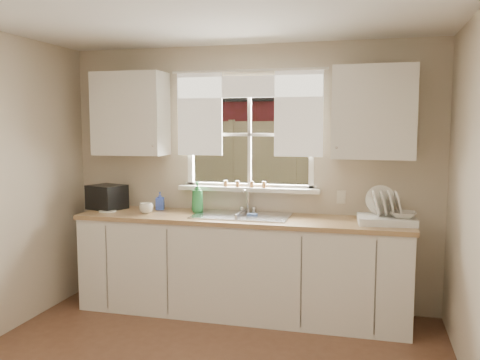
% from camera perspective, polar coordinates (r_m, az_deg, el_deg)
% --- Properties ---
extents(room_walls, '(3.62, 4.02, 2.50)m').
position_cam_1_polar(room_walls, '(2.95, -8.35, -3.73)').
color(room_walls, beige).
rests_on(room_walls, ground).
extents(window, '(1.38, 0.16, 1.06)m').
position_cam_1_polar(window, '(4.89, 1.03, 3.18)').
color(window, white).
rests_on(window, room_walls).
extents(curtains, '(1.50, 0.03, 0.81)m').
position_cam_1_polar(curtains, '(4.83, 0.90, 8.46)').
color(curtains, white).
rests_on(curtains, room_walls).
extents(base_cabinets, '(3.00, 0.62, 0.87)m').
position_cam_1_polar(base_cabinets, '(4.75, 0.09, -9.78)').
color(base_cabinets, white).
rests_on(base_cabinets, ground).
extents(countertop, '(3.04, 0.65, 0.04)m').
position_cam_1_polar(countertop, '(4.65, 0.09, -4.38)').
color(countertop, '#A47F52').
rests_on(countertop, base_cabinets).
extents(upper_cabinet_left, '(0.70, 0.33, 0.80)m').
position_cam_1_polar(upper_cabinet_left, '(5.11, -12.18, 7.26)').
color(upper_cabinet_left, white).
rests_on(upper_cabinet_left, room_walls).
extents(upper_cabinet_right, '(0.70, 0.33, 0.80)m').
position_cam_1_polar(upper_cabinet_right, '(4.57, 14.78, 7.34)').
color(upper_cabinet_right, white).
rests_on(upper_cabinet_right, room_walls).
extents(wall_outlet, '(0.08, 0.01, 0.12)m').
position_cam_1_polar(wall_outlet, '(4.78, 11.29, -1.89)').
color(wall_outlet, beige).
rests_on(wall_outlet, room_walls).
extents(sill_jars, '(0.42, 0.04, 0.06)m').
position_cam_1_polar(sill_jars, '(4.86, 0.51, -0.45)').
color(sill_jars, brown).
rests_on(sill_jars, window).
extents(backyard, '(20.00, 10.00, 6.13)m').
position_cam_1_polar(backyard, '(11.31, 11.87, 14.81)').
color(backyard, '#335421').
rests_on(backyard, ground).
extents(sink, '(0.88, 0.52, 0.40)m').
position_cam_1_polar(sink, '(4.69, 0.19, -4.93)').
color(sink, '#B7B7BC').
rests_on(sink, countertop).
extents(dish_rack, '(0.50, 0.40, 0.31)m').
position_cam_1_polar(dish_rack, '(4.50, 16.09, -3.83)').
color(dish_rack, white).
rests_on(dish_rack, countertop).
extents(bowl, '(0.22, 0.22, 0.05)m').
position_cam_1_polar(bowl, '(4.45, 17.83, -3.73)').
color(bowl, beige).
rests_on(bowl, dish_rack).
extents(soap_bottle_a, '(0.13, 0.13, 0.30)m').
position_cam_1_polar(soap_bottle_a, '(4.87, -4.81, -1.91)').
color(soap_bottle_a, green).
rests_on(soap_bottle_a, countertop).
extents(soap_bottle_b, '(0.10, 0.10, 0.18)m').
position_cam_1_polar(soap_bottle_b, '(5.08, -8.98, -2.32)').
color(soap_bottle_b, blue).
rests_on(soap_bottle_b, countertop).
extents(soap_bottle_c, '(0.15, 0.15, 0.15)m').
position_cam_1_polar(soap_bottle_c, '(5.22, -13.21, -2.32)').
color(soap_bottle_c, beige).
rests_on(soap_bottle_c, countertop).
extents(saucer, '(0.17, 0.17, 0.01)m').
position_cam_1_polar(saucer, '(5.07, -14.65, -3.40)').
color(saucer, silver).
rests_on(saucer, countertop).
extents(cup, '(0.17, 0.17, 0.10)m').
position_cam_1_polar(cup, '(4.88, -10.51, -3.14)').
color(cup, silver).
rests_on(cup, countertop).
extents(black_appliance, '(0.40, 0.37, 0.24)m').
position_cam_1_polar(black_appliance, '(5.22, -14.71, -1.86)').
color(black_appliance, black).
rests_on(black_appliance, countertop).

